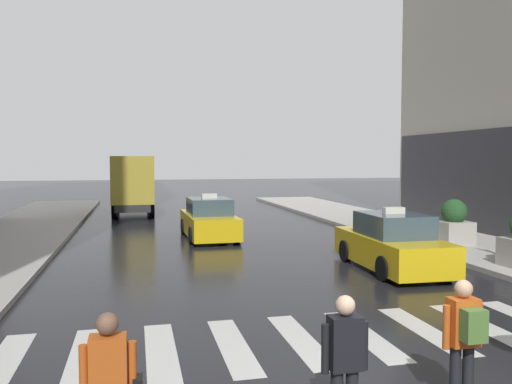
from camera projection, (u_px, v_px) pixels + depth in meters
name	position (u px, v px, depth m)	size (l,w,h in m)	color
crosswalk_markings	(333.00, 337.00, 9.23)	(11.30, 2.80, 0.01)	silver
taxi_lead	(392.00, 244.00, 14.95)	(2.02, 4.58, 1.80)	yellow
taxi_second	(209.00, 220.00, 20.93)	(2.01, 4.58, 1.80)	yellow
box_truck	(133.00, 183.00, 29.80)	(2.29, 7.55, 3.35)	#2D2D2D
pedestrian_with_backpack	(464.00, 334.00, 6.48)	(0.55, 0.43, 1.65)	black
pedestrian_with_handbag	(110.00, 384.00, 5.13)	(0.60, 0.24, 1.65)	#333338
pedestrian_plain_coat	(345.00, 359.00, 5.77)	(0.55, 0.24, 1.65)	black
planter_mid_block	(454.00, 223.00, 18.66)	(1.10, 1.10, 1.60)	#A8A399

